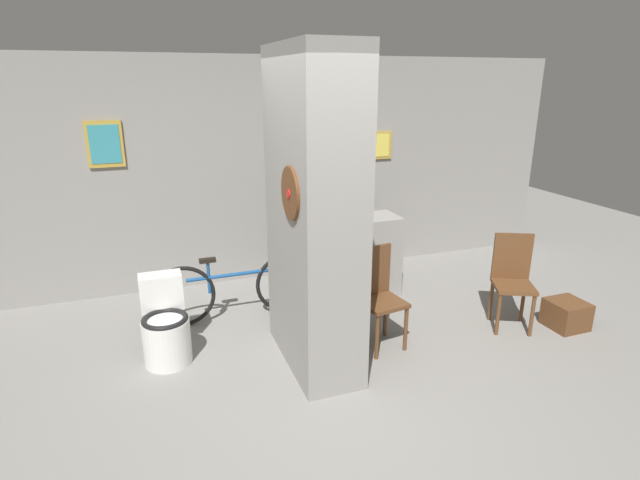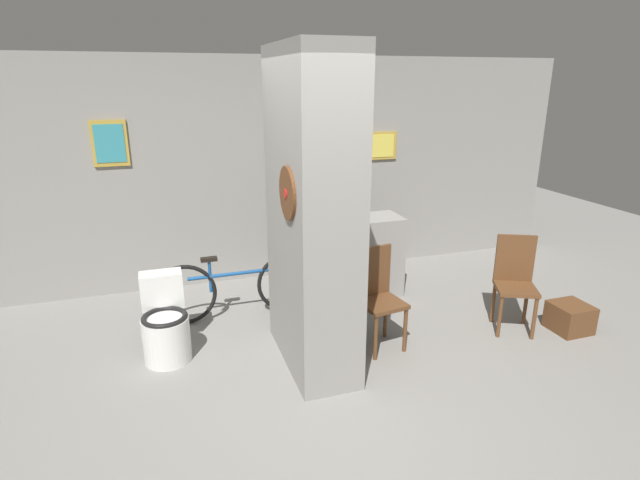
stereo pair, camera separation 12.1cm
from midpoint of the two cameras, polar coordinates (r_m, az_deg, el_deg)
ground_plane at (r=4.07m, az=1.49°, el=-17.29°), size 14.00×14.00×0.00m
wall_back at (r=5.93m, az=-7.79°, el=7.70°), size 8.00×0.09×2.60m
pillar_center at (r=4.00m, az=-1.61°, el=2.80°), size 0.53×1.16×2.60m
counter_shelf at (r=5.50m, az=1.93°, el=-2.16°), size 1.28×0.44×0.90m
toilet at (r=4.59m, az=-17.98°, el=-9.46°), size 0.40×0.56×0.72m
chair_near_pillar at (r=4.54m, az=5.90°, el=-6.07°), size 0.41×0.41×0.92m
chair_by_doorway at (r=5.18m, az=20.52°, el=-4.04°), size 0.49×0.49×0.92m
bicycle at (r=5.14m, az=-10.23°, el=-5.42°), size 1.67×0.42×0.68m
bottle_tall at (r=5.39m, az=1.22°, el=3.47°), size 0.08×0.08×0.26m
floor_crate at (r=5.49m, az=25.75°, el=-7.66°), size 0.34×0.34×0.27m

